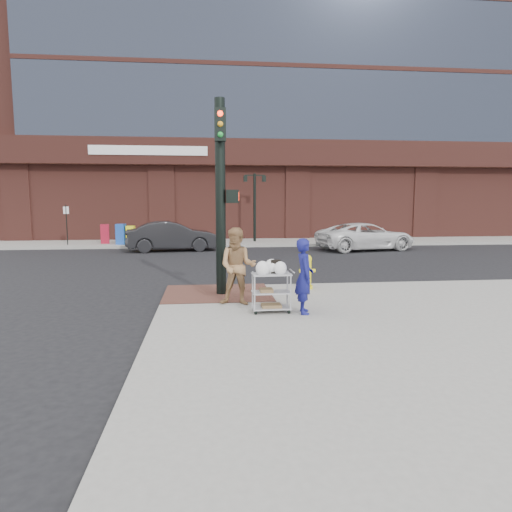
{
  "coord_description": "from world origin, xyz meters",
  "views": [
    {
      "loc": [
        -0.87,
        -11.03,
        2.61
      ],
      "look_at": [
        0.32,
        -0.07,
        1.25
      ],
      "focal_mm": 32.0,
      "sensor_mm": 36.0,
      "label": 1
    }
  ],
  "objects": [
    {
      "name": "newsbox_blue",
      "position": [
        -5.59,
        14.87,
        0.72
      ],
      "size": [
        0.55,
        0.51,
        1.14
      ],
      "primitive_type": "cube",
      "rotation": [
        0.0,
        0.0,
        -0.17
      ],
      "color": "#1B4BB4",
      "rests_on": "sidewalk_far"
    },
    {
      "name": "utility_cart",
      "position": [
        0.53,
        -1.3,
        0.68
      ],
      "size": [
        0.85,
        0.49,
        1.17
      ],
      "color": "#9A9B9F",
      "rests_on": "sidewalk_near"
    },
    {
      "name": "fire_hydrant",
      "position": [
        1.9,
        1.25,
        0.64
      ],
      "size": [
        0.45,
        0.31,
        0.95
      ],
      "color": "yellow",
      "rests_on": "sidewalk_near"
    },
    {
      "name": "woman_blue",
      "position": [
        1.23,
        -1.45,
        0.97
      ],
      "size": [
        0.44,
        0.63,
        1.64
      ],
      "primitive_type": "imported",
      "rotation": [
        0.0,
        0.0,
        1.5
      ],
      "color": "navy",
      "rests_on": "sidewalk_near"
    },
    {
      "name": "sidewalk_far",
      "position": [
        12.5,
        32.0,
        0.07
      ],
      "size": [
        65.0,
        36.0,
        0.15
      ],
      "primitive_type": "cube",
      "color": "gray",
      "rests_on": "ground"
    },
    {
      "name": "minivan_white",
      "position": [
        7.41,
        11.95,
        0.71
      ],
      "size": [
        5.5,
        3.33,
        1.43
      ],
      "primitive_type": "imported",
      "rotation": [
        0.0,
        0.0,
        1.77
      ],
      "color": "silver",
      "rests_on": "ground"
    },
    {
      "name": "pedestrian_tan",
      "position": [
        -0.15,
        -0.49,
        1.06
      ],
      "size": [
        1.01,
        0.86,
        1.82
      ],
      "primitive_type": "imported",
      "rotation": [
        0.0,
        0.0,
        -0.22
      ],
      "color": "#9C7349",
      "rests_on": "sidewalk_near"
    },
    {
      "name": "ground",
      "position": [
        0.0,
        0.0,
        0.0
      ],
      "size": [
        220.0,
        220.0,
        0.0
      ],
      "primitive_type": "plane",
      "color": "black",
      "rests_on": "ground"
    },
    {
      "name": "brick_curb_ramp",
      "position": [
        -0.6,
        0.9,
        0.16
      ],
      "size": [
        2.8,
        2.4,
        0.01
      ],
      "primitive_type": "cube",
      "color": "#532F27",
      "rests_on": "sidewalk_near"
    },
    {
      "name": "newsbox_red",
      "position": [
        -6.58,
        15.48,
        0.7
      ],
      "size": [
        0.52,
        0.49,
        1.09
      ],
      "primitive_type": "cube",
      "rotation": [
        0.0,
        0.0,
        0.17
      ],
      "color": "maroon",
      "rests_on": "sidewalk_far"
    },
    {
      "name": "lamp_post",
      "position": [
        2.0,
        16.0,
        2.62
      ],
      "size": [
        1.32,
        0.22,
        4.0
      ],
      "color": "black",
      "rests_on": "sidewalk_far"
    },
    {
      "name": "bank_building",
      "position": [
        5.0,
        31.0,
        14.15
      ],
      "size": [
        42.0,
        26.0,
        28.0
      ],
      "primitive_type": "cube",
      "color": "brown",
      "rests_on": "sidewalk_far"
    },
    {
      "name": "sedan_dark",
      "position": [
        -2.63,
        12.64,
        0.76
      ],
      "size": [
        4.8,
        2.21,
        1.52
      ],
      "primitive_type": "imported",
      "rotation": [
        0.0,
        0.0,
        1.7
      ],
      "color": "black",
      "rests_on": "ground"
    },
    {
      "name": "newsbox_yellow",
      "position": [
        -5.06,
        14.87,
        0.67
      ],
      "size": [
        0.48,
        0.44,
        1.03
      ],
      "primitive_type": "cube",
      "rotation": [
        0.0,
        0.0,
        -0.13
      ],
      "color": "#FFF51C",
      "rests_on": "sidewalk_far"
    },
    {
      "name": "parking_sign",
      "position": [
        -8.5,
        15.0,
        1.25
      ],
      "size": [
        0.05,
        0.05,
        2.2
      ],
      "primitive_type": "cylinder",
      "color": "black",
      "rests_on": "sidewalk_far"
    },
    {
      "name": "traffic_signal_pole",
      "position": [
        -0.48,
        0.77,
        2.83
      ],
      "size": [
        0.61,
        0.51,
        5.0
      ],
      "color": "black",
      "rests_on": "sidewalk_near"
    }
  ]
}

